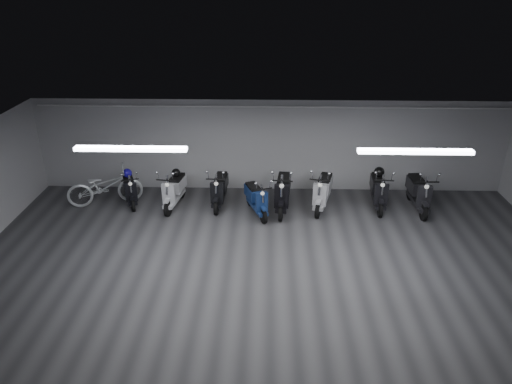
{
  "coord_description": "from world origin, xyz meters",
  "views": [
    {
      "loc": [
        -0.08,
        -8.41,
        6.2
      ],
      "look_at": [
        -0.38,
        2.5,
        1.05
      ],
      "focal_mm": 33.26,
      "sensor_mm": 36.0,
      "label": 1
    }
  ],
  "objects_px": {
    "scooter_4": "(256,194)",
    "bicycle": "(104,183)",
    "scooter_6": "(323,186)",
    "helmet_0": "(127,173)",
    "scooter_9": "(419,187)",
    "scooter_8": "(379,185)",
    "helmet_2": "(379,172)",
    "scooter_5": "(283,186)",
    "scooter_2": "(174,185)",
    "scooter_1": "(129,185)",
    "helmet_1": "(176,173)",
    "scooter_3": "(219,184)"
  },
  "relations": [
    {
      "from": "scooter_5",
      "to": "bicycle",
      "type": "height_order",
      "value": "scooter_5"
    },
    {
      "from": "scooter_6",
      "to": "helmet_1",
      "type": "height_order",
      "value": "scooter_6"
    },
    {
      "from": "bicycle",
      "to": "helmet_1",
      "type": "relative_size",
      "value": 8.3
    },
    {
      "from": "scooter_3",
      "to": "helmet_1",
      "type": "height_order",
      "value": "scooter_3"
    },
    {
      "from": "scooter_4",
      "to": "bicycle",
      "type": "xyz_separation_m",
      "value": [
        -4.37,
        0.51,
        0.06
      ]
    },
    {
      "from": "scooter_3",
      "to": "scooter_5",
      "type": "relative_size",
      "value": 0.9
    },
    {
      "from": "scooter_3",
      "to": "scooter_9",
      "type": "distance_m",
      "value": 5.6
    },
    {
      "from": "scooter_1",
      "to": "scooter_9",
      "type": "bearing_deg",
      "value": -22.82
    },
    {
      "from": "bicycle",
      "to": "scooter_8",
      "type": "bearing_deg",
      "value": -108.29
    },
    {
      "from": "scooter_3",
      "to": "bicycle",
      "type": "distance_m",
      "value": 3.3
    },
    {
      "from": "scooter_6",
      "to": "helmet_1",
      "type": "relative_size",
      "value": 7.39
    },
    {
      "from": "scooter_2",
      "to": "scooter_5",
      "type": "relative_size",
      "value": 0.91
    },
    {
      "from": "scooter_4",
      "to": "scooter_3",
      "type": "bearing_deg",
      "value": 132.65
    },
    {
      "from": "scooter_5",
      "to": "helmet_2",
      "type": "relative_size",
      "value": 6.64
    },
    {
      "from": "scooter_2",
      "to": "helmet_2",
      "type": "height_order",
      "value": "scooter_2"
    },
    {
      "from": "scooter_6",
      "to": "helmet_0",
      "type": "xyz_separation_m",
      "value": [
        -5.61,
        0.35,
        0.18
      ]
    },
    {
      "from": "scooter_5",
      "to": "bicycle",
      "type": "distance_m",
      "value": 5.11
    },
    {
      "from": "scooter_2",
      "to": "scooter_6",
      "type": "xyz_separation_m",
      "value": [
        4.21,
        0.01,
        0.03
      ]
    },
    {
      "from": "scooter_1",
      "to": "helmet_1",
      "type": "height_order",
      "value": "scooter_1"
    },
    {
      "from": "helmet_1",
      "to": "bicycle",
      "type": "bearing_deg",
      "value": -176.19
    },
    {
      "from": "scooter_9",
      "to": "helmet_1",
      "type": "distance_m",
      "value": 6.85
    },
    {
      "from": "scooter_2",
      "to": "scooter_8",
      "type": "distance_m",
      "value": 5.8
    },
    {
      "from": "scooter_4",
      "to": "scooter_8",
      "type": "height_order",
      "value": "scooter_8"
    },
    {
      "from": "scooter_8",
      "to": "helmet_2",
      "type": "distance_m",
      "value": 0.4
    },
    {
      "from": "scooter_1",
      "to": "scooter_2",
      "type": "xyz_separation_m",
      "value": [
        1.32,
        -0.15,
        0.07
      ]
    },
    {
      "from": "scooter_5",
      "to": "scooter_6",
      "type": "height_order",
      "value": "scooter_5"
    },
    {
      "from": "scooter_4",
      "to": "helmet_0",
      "type": "relative_size",
      "value": 6.26
    },
    {
      "from": "scooter_1",
      "to": "helmet_2",
      "type": "relative_size",
      "value": 5.44
    },
    {
      "from": "scooter_4",
      "to": "helmet_1",
      "type": "distance_m",
      "value": 2.42
    },
    {
      "from": "scooter_4",
      "to": "scooter_6",
      "type": "distance_m",
      "value": 1.91
    },
    {
      "from": "scooter_4",
      "to": "helmet_1",
      "type": "bearing_deg",
      "value": 143.18
    },
    {
      "from": "scooter_8",
      "to": "helmet_0",
      "type": "height_order",
      "value": "scooter_8"
    },
    {
      "from": "scooter_9",
      "to": "bicycle",
      "type": "height_order",
      "value": "scooter_9"
    },
    {
      "from": "scooter_1",
      "to": "scooter_3",
      "type": "xyz_separation_m",
      "value": [
        2.6,
        -0.03,
        0.06
      ]
    },
    {
      "from": "scooter_6",
      "to": "scooter_9",
      "type": "xyz_separation_m",
      "value": [
        2.67,
        -0.03,
        0.01
      ]
    },
    {
      "from": "scooter_4",
      "to": "scooter_5",
      "type": "distance_m",
      "value": 0.79
    },
    {
      "from": "scooter_2",
      "to": "helmet_0",
      "type": "height_order",
      "value": "scooter_2"
    },
    {
      "from": "scooter_1",
      "to": "scooter_5",
      "type": "distance_m",
      "value": 4.41
    },
    {
      "from": "scooter_8",
      "to": "bicycle",
      "type": "relative_size",
      "value": 0.87
    },
    {
      "from": "scooter_3",
      "to": "helmet_0",
      "type": "distance_m",
      "value": 2.7
    },
    {
      "from": "scooter_3",
      "to": "scooter_5",
      "type": "bearing_deg",
      "value": -4.06
    },
    {
      "from": "scooter_5",
      "to": "scooter_6",
      "type": "distance_m",
      "value": 1.13
    },
    {
      "from": "scooter_8",
      "to": "helmet_1",
      "type": "relative_size",
      "value": 7.22
    },
    {
      "from": "bicycle",
      "to": "helmet_2",
      "type": "bearing_deg",
      "value": -106.45
    },
    {
      "from": "bicycle",
      "to": "scooter_6",
      "type": "bearing_deg",
      "value": -109.25
    },
    {
      "from": "helmet_1",
      "to": "helmet_2",
      "type": "xyz_separation_m",
      "value": [
        5.78,
        0.12,
        0.04
      ]
    },
    {
      "from": "bicycle",
      "to": "scooter_4",
      "type": "bearing_deg",
      "value": -115.03
    },
    {
      "from": "scooter_2",
      "to": "scooter_9",
      "type": "xyz_separation_m",
      "value": [
        6.88,
        -0.02,
        0.04
      ]
    },
    {
      "from": "helmet_1",
      "to": "helmet_0",
      "type": "bearing_deg",
      "value": 175.37
    },
    {
      "from": "scooter_9",
      "to": "helmet_2",
      "type": "distance_m",
      "value": 1.17
    }
  ]
}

